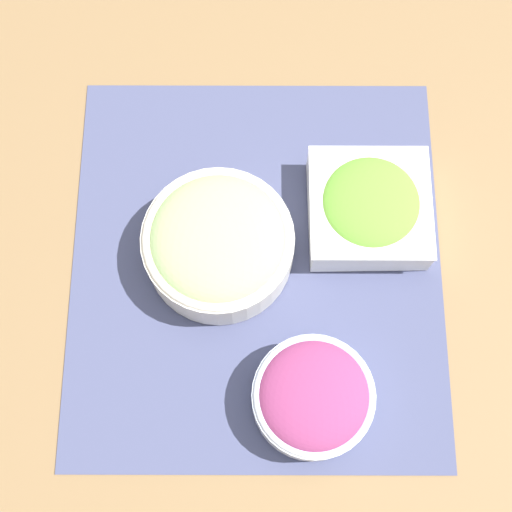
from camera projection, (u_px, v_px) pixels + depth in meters
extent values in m
plane|color=olive|center=(256.00, 264.00, 0.91)|extent=(3.00, 3.00, 0.00)
cube|color=#474C70|center=(256.00, 264.00, 0.90)|extent=(0.51, 0.47, 0.00)
cylinder|color=silver|center=(218.00, 246.00, 0.88)|extent=(0.19, 0.19, 0.06)
torus|color=silver|center=(217.00, 238.00, 0.85)|extent=(0.18, 0.18, 0.01)
ellipsoid|color=#A8CC7F|center=(217.00, 238.00, 0.85)|extent=(0.16, 0.16, 0.04)
cylinder|color=silver|center=(312.00, 398.00, 0.83)|extent=(0.14, 0.14, 0.05)
torus|color=silver|center=(313.00, 395.00, 0.80)|extent=(0.14, 0.14, 0.01)
ellipsoid|color=#93386B|center=(313.00, 395.00, 0.80)|extent=(0.13, 0.13, 0.04)
cube|color=white|center=(367.00, 210.00, 0.90)|extent=(0.15, 0.15, 0.05)
cube|color=white|center=(370.00, 202.00, 0.87)|extent=(0.15, 0.15, 0.00)
ellipsoid|color=#6BAD38|center=(370.00, 203.00, 0.88)|extent=(0.12, 0.12, 0.03)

